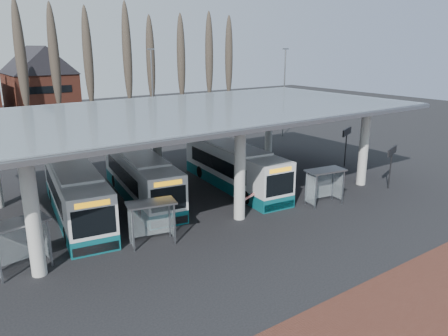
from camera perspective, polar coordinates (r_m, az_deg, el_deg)
ground at (r=25.94m, az=5.42°, el=-8.26°), size 140.00×140.00×0.00m
station_canopy at (r=30.56m, az=-4.22°, el=6.60°), size 32.00×16.00×6.34m
poplar_row at (r=53.16m, az=-18.92°, el=13.06°), size 45.10×1.10×14.50m
lamp_post_b at (r=49.12m, az=-9.31°, el=9.50°), size 0.80×0.16×10.17m
lamp_post_c at (r=52.22m, az=7.86°, el=9.92°), size 0.80×0.16×10.17m
bus_0 at (r=29.03m, az=-18.80°, el=-3.12°), size 4.31×12.13×3.30m
bus_1 at (r=31.41m, az=-10.83°, el=-1.18°), size 4.30×11.92×3.24m
bus_2 at (r=33.34m, az=1.23°, el=0.13°), size 3.78×12.00×3.28m
shelter_0 at (r=23.16m, az=-25.29°, el=-7.87°), size 2.93×1.81×2.54m
shelter_1 at (r=24.08m, az=-9.53°, el=-5.81°), size 2.85×1.87×2.43m
shelter_2 at (r=30.31m, az=12.92°, el=-1.38°), size 2.86×1.76×2.48m
info_sign_0 at (r=34.91m, az=21.07°, el=1.68°), size 2.05×0.83×3.18m
info_sign_1 at (r=40.02m, az=15.73°, el=4.20°), size 2.19×1.05×3.47m
barrier at (r=28.22m, az=2.79°, el=-4.11°), size 2.30×1.11×1.22m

